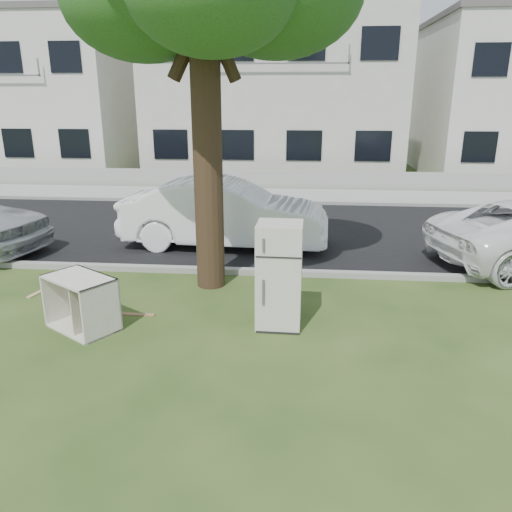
{
  "coord_description": "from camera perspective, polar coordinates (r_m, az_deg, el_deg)",
  "views": [
    {
      "loc": [
        1.28,
        -7.17,
        3.51
      ],
      "look_at": [
        0.58,
        0.6,
        1.0
      ],
      "focal_mm": 35.0,
      "sensor_mm": 36.0,
      "label": 1
    }
  ],
  "objects": [
    {
      "name": "fridge",
      "position": [
        7.77,
        2.67,
        -2.25
      ],
      "size": [
        0.71,
        0.66,
        1.68
      ],
      "primitive_type": "cube",
      "rotation": [
        0.0,
        0.0,
        -0.02
      ],
      "color": "beige",
      "rests_on": "ground"
    },
    {
      "name": "car_center",
      "position": [
        12.08,
        -3.55,
        4.9
      ],
      "size": [
        5.01,
        1.95,
        1.63
      ],
      "primitive_type": "imported",
      "rotation": [
        0.0,
        0.0,
        1.52
      ],
      "color": "white",
      "rests_on": "ground"
    },
    {
      "name": "plank_b",
      "position": [
        9.63,
        -19.73,
        -4.57
      ],
      "size": [
        0.82,
        0.71,
        0.02
      ],
      "primitive_type": "cube",
      "rotation": [
        0.0,
        0.0,
        -0.7
      ],
      "color": "tan",
      "rests_on": "ground"
    },
    {
      "name": "low_wall",
      "position": [
        20.07,
        1.42,
        8.76
      ],
      "size": [
        120.0,
        0.15,
        0.7
      ],
      "primitive_type": "cube",
      "color": "gray",
      "rests_on": "ground"
    },
    {
      "name": "townhouse_center",
      "position": [
        24.71,
        2.27,
        18.31
      ],
      "size": [
        11.22,
        8.16,
        7.44
      ],
      "color": "silver",
      "rests_on": "ground"
    },
    {
      "name": "road",
      "position": [
        13.69,
        -0.41,
        3.0
      ],
      "size": [
        120.0,
        7.0,
        0.01
      ],
      "primitive_type": "cube",
      "color": "black",
      "rests_on": "ground"
    },
    {
      "name": "kerb_near",
      "position": [
        10.32,
        -2.31,
        -2.05
      ],
      "size": [
        120.0,
        0.18,
        0.12
      ],
      "primitive_type": "cube",
      "color": "gray",
      "rests_on": "ground"
    },
    {
      "name": "townhouse_left",
      "position": [
        28.02,
        -24.2,
        16.38
      ],
      "size": [
        10.2,
        8.16,
        7.04
      ],
      "color": "silver",
      "rests_on": "ground"
    },
    {
      "name": "plank_a",
      "position": [
        8.73,
        -14.7,
        -6.41
      ],
      "size": [
        1.01,
        0.1,
        0.02
      ],
      "primitive_type": "cube",
      "rotation": [
        0.0,
        0.0,
        -0.02
      ],
      "color": "#936A47",
      "rests_on": "ground"
    },
    {
      "name": "cabinet",
      "position": [
        8.28,
        -19.33,
        -5.08
      ],
      "size": [
        1.29,
        1.17,
        0.86
      ],
      "primitive_type": "cube",
      "rotation": [
        0.0,
        0.0,
        -0.58
      ],
      "color": "white",
      "rests_on": "ground"
    },
    {
      "name": "sidewalk",
      "position": [
        18.55,
        1.09,
        6.94
      ],
      "size": [
        120.0,
        2.8,
        0.01
      ],
      "primitive_type": "cube",
      "color": "gray",
      "rests_on": "ground"
    },
    {
      "name": "plank_c",
      "position": [
        10.27,
        -23.06,
        -3.58
      ],
      "size": [
        0.29,
        0.82,
        0.02
      ],
      "primitive_type": "cube",
      "rotation": [
        0.0,
        0.0,
        1.32
      ],
      "color": "tan",
      "rests_on": "ground"
    },
    {
      "name": "ground",
      "position": [
        8.09,
        -4.55,
        -7.94
      ],
      "size": [
        120.0,
        120.0,
        0.0
      ],
      "primitive_type": "plane",
      "color": "#294117"
    },
    {
      "name": "kerb_far",
      "position": [
        17.14,
        0.74,
        6.01
      ],
      "size": [
        120.0,
        0.18,
        0.12
      ],
      "primitive_type": "cube",
      "color": "gray",
      "rests_on": "ground"
    }
  ]
}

